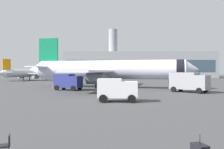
# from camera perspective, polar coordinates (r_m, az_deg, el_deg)

# --- Properties ---
(airplane_at_gate) EXTENTS (35.50, 32.27, 10.50)m
(airplane_at_gate) POSITION_cam_1_polar(r_m,az_deg,el_deg) (49.11, -1.06, 1.11)
(airplane_at_gate) COLOR silver
(airplane_at_gate) RESTS_ON ground
(airplane_taxiing) EXTENTS (21.26, 23.05, 7.34)m
(airplane_taxiing) POSITION_cam_1_polar(r_m,az_deg,el_deg) (92.23, -18.98, 0.28)
(airplane_taxiing) COLOR silver
(airplane_taxiing) RESTS_ON ground
(service_truck) EXTENTS (5.26, 3.83, 2.90)m
(service_truck) POSITION_cam_1_polar(r_m,az_deg,el_deg) (43.82, -10.38, -1.56)
(service_truck) COLOR navy
(service_truck) RESTS_ON ground
(fuel_truck) EXTENTS (6.12, 5.73, 3.20)m
(fuel_truck) POSITION_cam_1_polar(r_m,az_deg,el_deg) (40.78, 17.66, -1.54)
(fuel_truck) COLOR gray
(fuel_truck) RESTS_ON ground
(cargo_van) EXTENTS (4.46, 2.44, 2.60)m
(cargo_van) POSITION_cam_1_polar(r_m,az_deg,el_deg) (27.07, 1.19, -3.40)
(cargo_van) COLOR white
(cargo_van) RESTS_ON ground
(safety_cone_near) EXTENTS (0.44, 0.44, 0.74)m
(safety_cone_near) POSITION_cam_1_polar(r_m,az_deg,el_deg) (44.38, 21.82, -3.19)
(safety_cone_near) COLOR #F2590C
(safety_cone_near) RESTS_ON ground
(safety_cone_mid) EXTENTS (0.44, 0.44, 0.72)m
(safety_cone_mid) POSITION_cam_1_polar(r_m,az_deg,el_deg) (48.40, -13.70, -2.82)
(safety_cone_mid) COLOR #F2590C
(safety_cone_mid) RESTS_ON ground
(gate_chair) EXTENTS (0.62, 0.62, 0.86)m
(gate_chair) POSITION_cam_1_polar(r_m,az_deg,el_deg) (11.07, -23.78, -14.82)
(gate_chair) COLOR black
(gate_chair) RESTS_ON ground
(terminal_building) EXTENTS (74.95, 17.82, 24.79)m
(terminal_building) POSITION_cam_1_polar(r_m,az_deg,el_deg) (125.12, 6.21, 2.31)
(terminal_building) COLOR gray
(terminal_building) RESTS_ON ground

